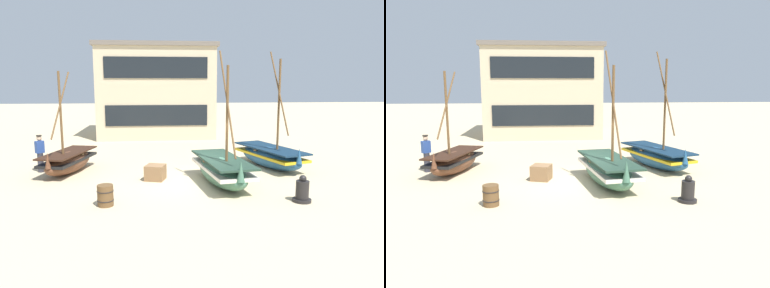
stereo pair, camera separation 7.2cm
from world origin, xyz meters
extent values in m
plane|color=#CCB78E|center=(0.00, 0.00, 0.00)|extent=(120.00, 120.00, 0.00)
ellipsoid|color=#427056|center=(1.05, -0.44, 0.53)|extent=(2.02, 4.34, 1.05)
cube|color=silver|center=(1.05, -0.44, 0.66)|extent=(2.01, 4.18, 0.13)
cube|color=#243D2F|center=(1.05, -0.44, 1.01)|extent=(2.05, 4.26, 0.07)
cone|color=#427056|center=(1.34, -2.42, 1.00)|extent=(0.33, 0.33, 0.74)
cylinder|color=brown|center=(1.12, -0.96, 2.68)|extent=(0.10, 0.10, 3.88)
cylinder|color=brown|center=(1.12, -0.96, 3.26)|extent=(0.35, 1.98, 3.90)
cube|color=brown|center=(1.00, -0.13, 0.90)|extent=(1.37, 0.35, 0.06)
ellipsoid|color=#23517A|center=(3.88, 2.36, 0.48)|extent=(2.68, 4.52, 0.95)
cube|color=gold|center=(3.88, 2.36, 0.59)|extent=(2.64, 4.36, 0.11)
cube|color=#132C43|center=(3.88, 2.36, 0.91)|extent=(2.69, 4.45, 0.07)
cone|color=#23517A|center=(4.52, 0.40, 0.90)|extent=(0.36, 0.36, 0.67)
cylinder|color=brown|center=(4.04, 1.85, 2.85)|extent=(0.10, 0.10, 4.37)
cylinder|color=brown|center=(4.04, 1.85, 3.54)|extent=(0.56, 1.53, 3.73)
cube|color=brown|center=(3.78, 2.66, 0.81)|extent=(1.33, 0.57, 0.06)
ellipsoid|color=brown|center=(-5.45, 2.13, 0.47)|extent=(2.05, 3.70, 0.95)
cube|color=black|center=(-5.45, 2.13, 0.59)|extent=(2.02, 3.57, 0.11)
cube|color=#351E13|center=(-5.45, 2.13, 0.91)|extent=(2.07, 3.64, 0.07)
cone|color=brown|center=(-5.86, 0.50, 0.90)|extent=(0.30, 0.30, 0.66)
cylinder|color=brown|center=(-5.55, 1.71, 2.57)|extent=(0.10, 0.10, 3.81)
cylinder|color=brown|center=(-5.55, 1.71, 3.08)|extent=(0.51, 1.79, 2.78)
cube|color=brown|center=(-5.38, 2.39, 0.80)|extent=(1.17, 0.44, 0.06)
cylinder|color=#33333D|center=(-6.72, 2.35, 0.44)|extent=(0.26, 0.26, 0.88)
cube|color=#2D4C99|center=(-6.72, 2.35, 1.15)|extent=(0.41, 0.41, 0.54)
sphere|color=beige|center=(-6.72, 2.35, 1.54)|extent=(0.22, 0.22, 0.22)
cylinder|color=#2D2823|center=(-6.72, 2.35, 1.66)|extent=(0.24, 0.24, 0.05)
cylinder|color=black|center=(3.37, -2.83, 0.05)|extent=(0.63, 0.63, 0.10)
cylinder|color=black|center=(3.37, -2.83, 0.41)|extent=(0.44, 0.44, 0.63)
sphere|color=black|center=(3.37, -2.83, 0.80)|extent=(0.24, 0.24, 0.24)
cylinder|color=brown|center=(-3.19, -2.61, 0.35)|extent=(0.52, 0.52, 0.70)
torus|color=black|center=(-3.19, -2.61, 0.50)|extent=(0.56, 0.56, 0.03)
torus|color=black|center=(-3.19, -2.61, 0.20)|extent=(0.56, 0.56, 0.03)
cube|color=olive|center=(-1.58, 0.50, 0.31)|extent=(0.95, 0.95, 0.63)
cube|color=beige|center=(-1.47, 14.33, 3.23)|extent=(8.30, 6.86, 6.46)
cube|color=#70665B|center=(-1.47, 14.33, 6.61)|extent=(8.64, 7.13, 0.30)
cube|color=black|center=(-1.47, 10.87, 1.78)|extent=(6.98, 0.06, 1.42)
cube|color=black|center=(-1.47, 10.87, 5.01)|extent=(6.98, 0.06, 1.42)
camera|label=1|loc=(-1.49, -14.25, 3.96)|focal=34.06mm
camera|label=2|loc=(-1.42, -14.25, 3.96)|focal=34.06mm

